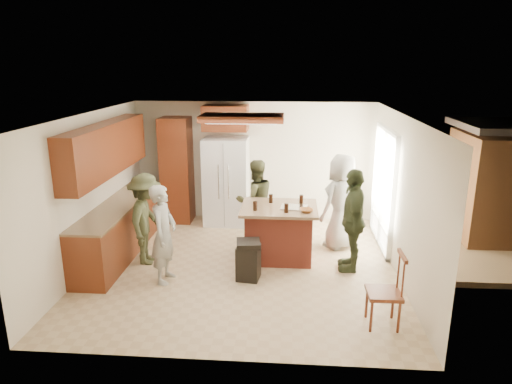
# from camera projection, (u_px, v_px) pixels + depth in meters

# --- Properties ---
(room_shell) EXTENTS (8.00, 5.20, 5.00)m
(room_shell) POSITION_uv_depth(u_px,v_px,m) (481.00, 194.00, 8.62)
(room_shell) COLOR tan
(room_shell) RESTS_ON ground
(person_front_left) EXTENTS (0.45, 0.59, 1.54)m
(person_front_left) POSITION_uv_depth(u_px,v_px,m) (164.00, 234.00, 6.91)
(person_front_left) COLOR #9B9B93
(person_front_left) RESTS_ON ground
(person_behind_left) EXTENTS (0.88, 0.75, 1.55)m
(person_behind_left) POSITION_uv_depth(u_px,v_px,m) (255.00, 200.00, 8.57)
(person_behind_left) COLOR #393C23
(person_behind_left) RESTS_ON ground
(person_behind_right) EXTENTS (1.00, 0.98, 1.73)m
(person_behind_right) POSITION_uv_depth(u_px,v_px,m) (341.00, 202.00, 8.18)
(person_behind_right) COLOR gray
(person_behind_right) RESTS_ON ground
(person_side_right) EXTENTS (0.58, 1.02, 1.69)m
(person_side_right) POSITION_uv_depth(u_px,v_px,m) (353.00, 220.00, 7.29)
(person_side_right) COLOR #333D23
(person_side_right) RESTS_ON ground
(person_counter) EXTENTS (0.48, 1.01, 1.54)m
(person_counter) POSITION_uv_depth(u_px,v_px,m) (146.00, 219.00, 7.56)
(person_counter) COLOR #363A22
(person_counter) RESTS_ON ground
(left_cabinetry) EXTENTS (0.64, 3.00, 2.30)m
(left_cabinetry) POSITION_uv_depth(u_px,v_px,m) (115.00, 201.00, 7.89)
(left_cabinetry) COLOR maroon
(left_cabinetry) RESTS_ON ground
(back_wall_units) EXTENTS (1.80, 0.60, 2.45)m
(back_wall_units) POSITION_uv_depth(u_px,v_px,m) (189.00, 157.00, 9.43)
(back_wall_units) COLOR maroon
(back_wall_units) RESTS_ON ground
(refrigerator) EXTENTS (0.90, 0.76, 1.80)m
(refrigerator) POSITION_uv_depth(u_px,v_px,m) (226.00, 181.00, 9.43)
(refrigerator) COLOR white
(refrigerator) RESTS_ON ground
(kitchen_island) EXTENTS (1.28, 1.03, 0.93)m
(kitchen_island) POSITION_uv_depth(u_px,v_px,m) (279.00, 232.00, 7.81)
(kitchen_island) COLOR #A13A29
(kitchen_island) RESTS_ON ground
(island_items) EXTENTS (1.00, 0.63, 0.15)m
(island_items) POSITION_uv_depth(u_px,v_px,m) (292.00, 207.00, 7.56)
(island_items) COLOR silver
(island_items) RESTS_ON kitchen_island
(trash_bin) EXTENTS (0.40, 0.40, 0.63)m
(trash_bin) POSITION_uv_depth(u_px,v_px,m) (248.00, 260.00, 7.08)
(trash_bin) COLOR black
(trash_bin) RESTS_ON ground
(spindle_chair) EXTENTS (0.43, 0.43, 0.99)m
(spindle_chair) POSITION_uv_depth(u_px,v_px,m) (385.00, 293.00, 5.78)
(spindle_chair) COLOR maroon
(spindle_chair) RESTS_ON ground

